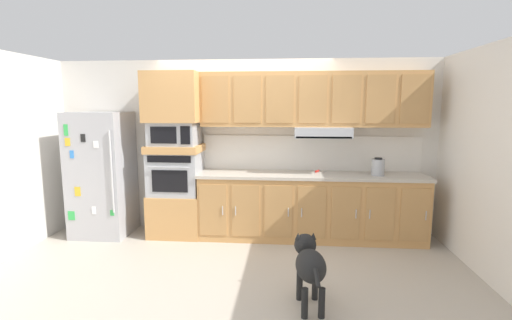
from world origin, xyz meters
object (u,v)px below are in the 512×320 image
electric_kettle (378,167)px  screwdriver (318,171)px  refrigerator (102,174)px  microwave (175,134)px  built_in_oven (176,173)px  dog (309,263)px

electric_kettle → screwdriver: bearing=167.4°
refrigerator → microwave: refrigerator is taller
built_in_oven → microwave: microwave is taller
electric_kettle → built_in_oven: bearing=179.0°
screwdriver → dog: bearing=-96.5°
microwave → dog: size_ratio=0.75×
screwdriver → electric_kettle: electric_kettle is taller
refrigerator → microwave: (1.06, 0.07, 0.58)m
refrigerator → microwave: bearing=3.6°
refrigerator → screwdriver: (3.07, 0.19, 0.05)m
built_in_oven → screwdriver: bearing=3.6°
built_in_oven → electric_kettle: 2.79m
refrigerator → electric_kettle: size_ratio=7.33×
screwdriver → refrigerator: bearing=-176.4°
microwave → screwdriver: bearing=3.6°
refrigerator → built_in_oven: (1.06, 0.07, 0.02)m
electric_kettle → refrigerator: bearing=-179.7°
built_in_oven → microwave: bearing=-0.8°
microwave → electric_kettle: 2.82m
microwave → screwdriver: size_ratio=3.90×
screwdriver → built_in_oven: bearing=-176.4°
built_in_oven → electric_kettle: built_in_oven is taller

